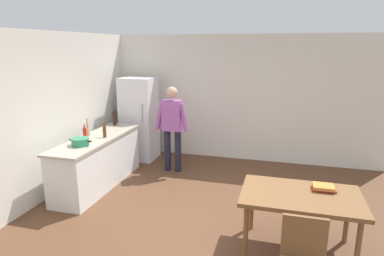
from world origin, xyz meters
The scene contains 13 objects.
ground_plane centered at (0.00, 0.00, 0.00)m, with size 14.00×14.00×0.00m, color brown.
wall_back centered at (0.00, 3.00, 1.35)m, with size 6.40×0.12×2.70m, color silver.
wall_left centered at (-2.60, 0.20, 1.35)m, with size 0.12×5.60×2.70m, color silver.
kitchen_counter centered at (-2.00, 0.80, 0.45)m, with size 0.64×2.20×0.90m.
refrigerator centered at (-1.90, 2.40, 0.90)m, with size 0.70×0.67×1.80m.
person centered at (-0.95, 1.85, 0.98)m, with size 0.70×0.22×1.70m.
dining_table centered at (1.40, -0.30, 0.67)m, with size 1.40×0.90×0.75m.
cooking_pot centered at (-1.99, 0.31, 0.96)m, with size 0.40×0.28×0.12m.
utensil_jar centered at (-2.21, 0.86, 0.98)m, with size 0.11×0.11×0.32m.
bottle_beer_brown centered at (-1.86, 0.85, 1.01)m, with size 0.06×0.06×0.26m.
bottle_sauce_red centered at (-2.16, 0.71, 1.00)m, with size 0.06×0.06×0.24m.
bottle_wine_dark centered at (-2.15, 1.75, 1.05)m, with size 0.08×0.08×0.34m.
book_stack centered at (1.67, -0.11, 0.78)m, with size 0.28×0.20×0.06m.
Camera 1 is at (1.13, -4.18, 2.47)m, focal length 31.26 mm.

